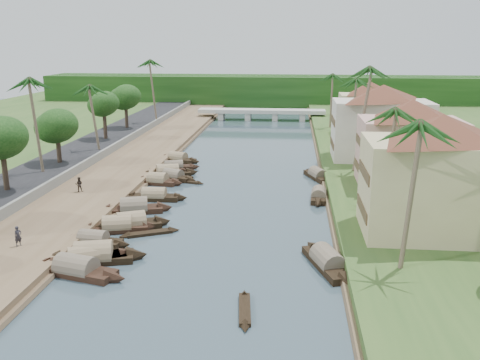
# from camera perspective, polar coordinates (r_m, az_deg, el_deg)

# --- Properties ---
(ground) EXTENTS (220.00, 220.00, 0.00)m
(ground) POSITION_cam_1_polar(r_m,az_deg,el_deg) (50.01, -2.56, -5.41)
(ground) COLOR #364751
(ground) RESTS_ON ground
(left_bank) EXTENTS (10.00, 180.00, 0.80)m
(left_bank) POSITION_cam_1_polar(r_m,az_deg,el_deg) (72.25, -12.95, 0.87)
(left_bank) COLOR brown
(left_bank) RESTS_ON ground
(right_bank) EXTENTS (16.00, 180.00, 1.20)m
(right_bank) POSITION_cam_1_polar(r_m,az_deg,el_deg) (69.59, 15.53, 0.35)
(right_bank) COLOR #2E4E1F
(right_bank) RESTS_ON ground
(road) EXTENTS (8.00, 180.00, 1.40)m
(road) POSITION_cam_1_polar(r_m,az_deg,el_deg) (75.30, -19.12, 1.21)
(road) COLOR black
(road) RESTS_ON ground
(retaining_wall) EXTENTS (0.40, 180.00, 1.10)m
(retaining_wall) POSITION_cam_1_polar(r_m,az_deg,el_deg) (73.48, -16.11, 1.65)
(retaining_wall) COLOR #65655E
(retaining_wall) RESTS_ON left_bank
(treeline) EXTENTS (120.00, 14.00, 8.00)m
(treeline) POSITION_cam_1_polar(r_m,az_deg,el_deg) (147.23, 2.98, 9.50)
(treeline) COLOR black
(treeline) RESTS_ON ground
(bridge) EXTENTS (28.00, 4.00, 2.40)m
(bridge) POSITION_cam_1_polar(r_m,az_deg,el_deg) (119.68, 2.32, 7.22)
(bridge) COLOR #AEADA2
(bridge) RESTS_ON ground
(building_near) EXTENTS (14.85, 14.85, 10.20)m
(building_near) POSITION_cam_1_polar(r_m,az_deg,el_deg) (47.36, 20.36, 0.59)
(building_near) COLOR #CBBF88
(building_near) RESTS_ON right_bank
(building_mid) EXTENTS (14.11, 14.11, 9.70)m
(building_mid) POSITION_cam_1_polar(r_m,az_deg,el_deg) (62.88, 17.67, 3.87)
(building_mid) COLOR tan
(building_mid) RESTS_ON right_bank
(building_far) EXTENTS (15.59, 15.59, 10.20)m
(building_far) POSITION_cam_1_polar(r_m,az_deg,el_deg) (76.24, 14.84, 6.05)
(building_far) COLOR beige
(building_far) RESTS_ON right_bank
(building_distant) EXTENTS (12.62, 12.62, 9.20)m
(building_distant) POSITION_cam_1_polar(r_m,az_deg,el_deg) (96.06, 13.58, 7.51)
(building_distant) COLOR #CBBF88
(building_distant) RESTS_ON right_bank
(sampan_0) EXTENTS (8.95, 3.98, 2.30)m
(sampan_0) POSITION_cam_1_polar(r_m,az_deg,el_deg) (42.62, -17.05, -9.13)
(sampan_0) COLOR black
(sampan_0) RESTS_ON ground
(sampan_1) EXTENTS (8.95, 4.11, 2.55)m
(sampan_1) POSITION_cam_1_polar(r_m,az_deg,el_deg) (44.66, -15.34, -7.88)
(sampan_1) COLOR black
(sampan_1) RESTS_ON ground
(sampan_2) EXTENTS (8.26, 5.36, 2.22)m
(sampan_2) POSITION_cam_1_polar(r_m,az_deg,el_deg) (44.34, -15.99, -8.10)
(sampan_2) COLOR black
(sampan_2) RESTS_ON ground
(sampan_3) EXTENTS (7.11, 2.30, 1.93)m
(sampan_3) POSITION_cam_1_polar(r_m,az_deg,el_deg) (48.04, -15.37, -6.28)
(sampan_3) COLOR black
(sampan_3) RESTS_ON ground
(sampan_4) EXTENTS (7.97, 3.62, 2.22)m
(sampan_4) POSITION_cam_1_polar(r_m,az_deg,el_deg) (50.93, -12.95, -4.91)
(sampan_4) COLOR black
(sampan_4) RESTS_ON ground
(sampan_5) EXTENTS (7.76, 4.95, 2.43)m
(sampan_5) POSITION_cam_1_polar(r_m,az_deg,el_deg) (51.38, -11.50, -4.65)
(sampan_5) COLOR black
(sampan_5) RESTS_ON ground
(sampan_6) EXTENTS (8.29, 3.99, 2.39)m
(sampan_6) POSITION_cam_1_polar(r_m,az_deg,el_deg) (56.06, -11.23, -2.99)
(sampan_6) COLOR black
(sampan_6) RESTS_ON ground
(sampan_7) EXTENTS (7.66, 1.87, 2.05)m
(sampan_7) POSITION_cam_1_polar(r_m,az_deg,el_deg) (60.00, -9.12, -1.73)
(sampan_7) COLOR black
(sampan_7) RESTS_ON ground
(sampan_8) EXTENTS (6.97, 2.79, 2.12)m
(sampan_8) POSITION_cam_1_polar(r_m,az_deg,el_deg) (66.53, -8.77, -0.09)
(sampan_8) COLOR black
(sampan_8) RESTS_ON ground
(sampan_9) EXTENTS (7.21, 4.48, 1.90)m
(sampan_9) POSITION_cam_1_polar(r_m,az_deg,el_deg) (68.50, -7.14, 0.39)
(sampan_9) COLOR black
(sampan_9) RESTS_ON ground
(sampan_10) EXTENTS (7.14, 2.65, 1.97)m
(sampan_10) POSITION_cam_1_polar(r_m,az_deg,el_deg) (71.26, -7.94, 0.92)
(sampan_10) COLOR black
(sampan_10) RESTS_ON ground
(sampan_11) EXTENTS (8.32, 4.74, 2.35)m
(sampan_11) POSITION_cam_1_polar(r_m,az_deg,el_deg) (70.16, -7.72, 0.72)
(sampan_11) COLOR black
(sampan_11) RESTS_ON ground
(sampan_12) EXTENTS (7.50, 3.34, 1.82)m
(sampan_12) POSITION_cam_1_polar(r_m,az_deg,el_deg) (73.62, -7.09, 1.39)
(sampan_12) COLOR black
(sampan_12) RESTS_ON ground
(sampan_13) EXTENTS (7.59, 4.13, 2.08)m
(sampan_13) POSITION_cam_1_polar(r_m,az_deg,el_deg) (78.58, -6.65, 2.25)
(sampan_13) COLOR black
(sampan_13) RESTS_ON ground
(sampan_14) EXTENTS (4.62, 9.38, 2.25)m
(sampan_14) POSITION_cam_1_polar(r_m,az_deg,el_deg) (42.63, 9.35, -8.65)
(sampan_14) COLOR black
(sampan_14) RESTS_ON ground
(sampan_15) EXTENTS (1.93, 7.10, 1.93)m
(sampan_15) POSITION_cam_1_polar(r_m,az_deg,el_deg) (60.10, 8.39, -1.68)
(sampan_15) COLOR black
(sampan_15) RESTS_ON ground
(sampan_16) EXTENTS (4.29, 7.98, 1.98)m
(sampan_16) POSITION_cam_1_polar(r_m,az_deg,el_deg) (69.07, 8.31, 0.47)
(sampan_16) COLOR black
(sampan_16) RESTS_ON ground
(canoe_0) EXTENTS (1.32, 5.75, 0.75)m
(canoe_0) POSITION_cam_1_polar(r_m,az_deg,el_deg) (35.90, 0.50, -13.67)
(canoe_0) COLOR black
(canoe_0) RESTS_ON ground
(canoe_1) EXTENTS (5.49, 3.31, 0.91)m
(canoe_1) POSITION_cam_1_polar(r_m,az_deg,el_deg) (49.65, -9.62, -5.64)
(canoe_1) COLOR black
(canoe_1) RESTS_ON ground
(canoe_2) EXTENTS (4.81, 2.22, 0.70)m
(canoe_2) POSITION_cam_1_polar(r_m,az_deg,el_deg) (66.88, -5.71, -0.19)
(canoe_2) COLOR black
(canoe_2) RESTS_ON ground
(palm_0) EXTENTS (3.20, 3.20, 12.06)m
(palm_0) POSITION_cam_1_polar(r_m,az_deg,el_deg) (38.09, 18.05, 5.35)
(palm_0) COLOR #735F4C
(palm_0) RESTS_ON ground
(palm_1) EXTENTS (3.20, 3.20, 11.01)m
(palm_1) POSITION_cam_1_polar(r_m,az_deg,el_deg) (53.72, 15.54, 6.96)
(palm_1) COLOR #735F4C
(palm_1) RESTS_ON ground
(palm_2) EXTENTS (3.20, 3.20, 14.24)m
(palm_2) POSITION_cam_1_polar(r_m,az_deg,el_deg) (67.39, 12.84, 11.25)
(palm_2) COLOR #735F4C
(palm_2) RESTS_ON ground
(palm_3) EXTENTS (3.20, 3.20, 11.68)m
(palm_3) POSITION_cam_1_polar(r_m,az_deg,el_deg) (85.71, 11.95, 10.28)
(palm_3) COLOR #735F4C
(palm_3) RESTS_ON ground
(palm_5) EXTENTS (3.20, 3.20, 12.83)m
(palm_5) POSITION_cam_1_polar(r_m,az_deg,el_deg) (69.12, -21.19, 9.74)
(palm_5) COLOR #735F4C
(palm_5) RESTS_ON ground
(palm_6) EXTENTS (3.20, 3.20, 10.90)m
(palm_6) POSITION_cam_1_polar(r_m,az_deg,el_deg) (81.42, -15.34, 9.48)
(palm_6) COLOR #735F4C
(palm_6) RESTS_ON ground
(palm_7) EXTENTS (3.20, 3.20, 11.33)m
(palm_7) POSITION_cam_1_polar(r_m,az_deg,el_deg) (102.30, 9.81, 10.85)
(palm_7) COLOR #735F4C
(palm_7) RESTS_ON ground
(palm_8) EXTENTS (3.20, 3.20, 13.49)m
(palm_8) POSITION_cam_1_polar(r_m,az_deg,el_deg) (108.15, -9.23, 12.28)
(palm_8) COLOR #735F4C
(palm_8) RESTS_ON ground
(tree_2) EXTENTS (5.31, 5.31, 7.88)m
(tree_2) POSITION_cam_1_polar(r_m,az_deg,el_deg) (62.42, -24.12, 4.03)
(tree_2) COLOR #3F2F24
(tree_2) RESTS_ON ground
(tree_3) EXTENTS (5.17, 5.17, 6.99)m
(tree_3) POSITION_cam_1_polar(r_m,az_deg,el_deg) (74.53, -18.96, 5.41)
(tree_3) COLOR #3F2F24
(tree_3) RESTS_ON ground
(tree_4) EXTENTS (4.62, 4.62, 7.60)m
(tree_4) POSITION_cam_1_polar(r_m,az_deg,el_deg) (91.05, -14.34, 7.79)
(tree_4) COLOR #3F2F24
(tree_4) RESTS_ON ground
(tree_5) EXTENTS (5.23, 5.23, 7.77)m
(tree_5) POSITION_cam_1_polar(r_m,az_deg,el_deg) (102.06, -12.12, 8.58)
(tree_5) COLOR #3F2F24
(tree_5) RESTS_ON ground
(tree_6) EXTENTS (4.42, 4.42, 6.78)m
(tree_6) POSITION_cam_1_polar(r_m,az_deg,el_deg) (80.63, 17.97, 6.04)
(tree_6) COLOR #3F2F24
(tree_6) RESTS_ON ground
(person_near) EXTENTS (0.69, 0.74, 1.69)m
(person_near) POSITION_cam_1_polar(r_m,az_deg,el_deg) (47.52, -22.60, -5.55)
(person_near) COLOR #26262D
(person_near) RESTS_ON left_bank
(person_far) EXTENTS (0.94, 0.81, 1.67)m
(person_far) POSITION_cam_1_polar(r_m,az_deg,el_deg) (62.12, -16.80, -0.45)
(person_far) COLOR #322923
(person_far) RESTS_ON left_bank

